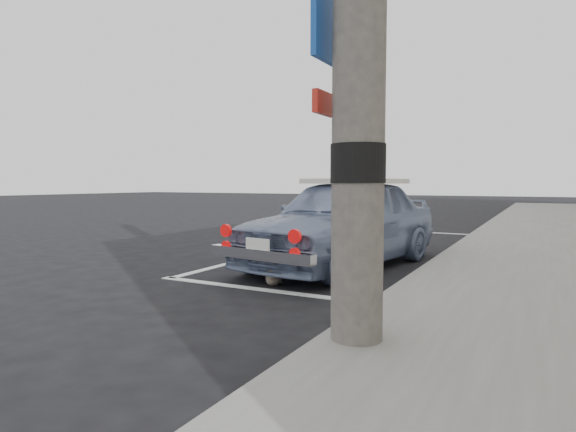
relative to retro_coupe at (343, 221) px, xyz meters
name	(u,v)px	position (x,y,z in m)	size (l,w,h in m)	color
ground	(255,278)	(-0.62, -1.35, -0.64)	(80.00, 80.00, 0.00)	black
sidewalk	(550,269)	(2.58, 0.65, -0.57)	(2.80, 40.00, 0.15)	slate
pline_rear	(269,290)	(-0.12, -1.85, -0.64)	(3.00, 0.12, 0.01)	silver
pline_front	(419,232)	(-0.12, 5.15, -0.64)	(3.00, 0.12, 0.01)	silver
pline_side	(299,245)	(-1.52, 1.65, -0.64)	(0.12, 7.00, 0.01)	silver
retro_coupe	(343,221)	(0.00, 0.00, 0.00)	(2.04, 3.91, 1.27)	#7585A9
cat	(274,277)	(-0.21, -1.60, -0.54)	(0.28, 0.41, 0.23)	#63584B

